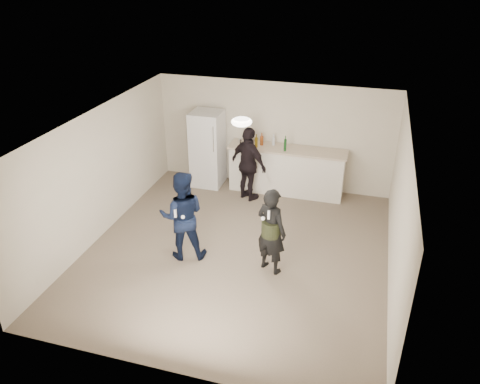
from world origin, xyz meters
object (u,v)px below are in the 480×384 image
(woman, at_px, (271,231))
(counter, at_px, (286,171))
(man, at_px, (182,216))
(spectator, at_px, (249,164))
(fridge, at_px, (208,149))
(shaker, at_px, (240,142))

(woman, bearing_deg, counter, -59.06)
(man, relative_size, woman, 1.06)
(woman, relative_size, spectator, 0.94)
(fridge, xyz_separation_m, shaker, (0.83, -0.06, 0.28))
(counter, relative_size, shaker, 15.29)
(shaker, xyz_separation_m, man, (-0.23, -2.95, -0.33))
(counter, distance_m, spectator, 1.00)
(fridge, bearing_deg, shaker, -4.29)
(counter, relative_size, man, 1.54)
(man, bearing_deg, counter, -131.49)
(woman, bearing_deg, man, 25.68)
(shaker, bearing_deg, fridge, 175.71)
(spectator, bearing_deg, woman, 143.28)
(fridge, relative_size, spectator, 1.06)
(counter, height_order, woman, woman)
(counter, xyz_separation_m, shaker, (-1.07, -0.13, 0.65))
(fridge, height_order, man, fridge)
(counter, xyz_separation_m, man, (-1.30, -3.08, 0.32))
(fridge, bearing_deg, spectator, -23.65)
(shaker, xyz_separation_m, woman, (1.39, -2.92, -0.38))
(woman, distance_m, spectator, 2.71)
(counter, height_order, man, man)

